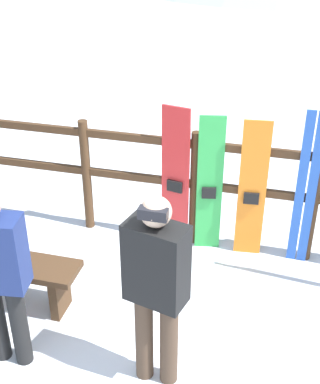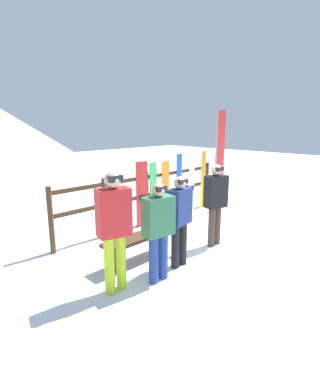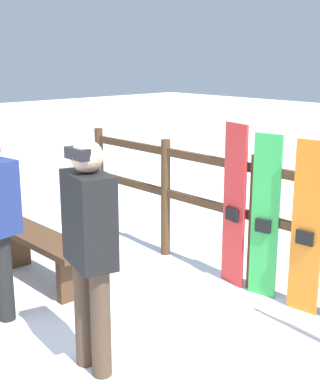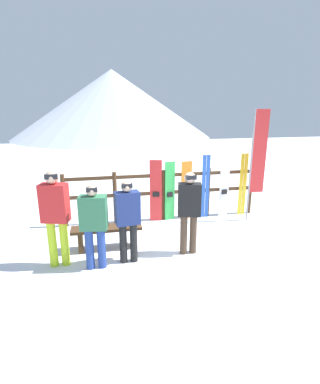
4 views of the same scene
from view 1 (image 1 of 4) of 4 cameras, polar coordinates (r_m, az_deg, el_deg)
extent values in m
plane|color=white|center=(4.47, -1.62, -18.77)|extent=(40.00, 40.00, 0.00)
cylinder|color=#4C331E|center=(5.82, -7.84, 1.69)|extent=(0.10, 0.10, 1.28)
cylinder|color=#4C331E|center=(5.52, 3.71, 0.25)|extent=(0.10, 0.10, 1.28)
cylinder|color=#4C331E|center=(5.46, 16.04, -1.29)|extent=(0.10, 0.10, 1.28)
cube|color=#4C331E|center=(5.49, 3.73, 0.84)|extent=(4.76, 0.05, 0.08)
cube|color=#4C331E|center=(5.29, 3.89, 5.09)|extent=(4.76, 0.05, 0.08)
cube|color=#4C331E|center=(4.99, -16.38, -7.21)|extent=(1.39, 0.36, 0.06)
cube|color=#4C331E|center=(4.92, -10.63, -10.51)|extent=(0.08, 0.29, 0.41)
cylinder|color=#4C3828|center=(4.18, -1.73, -15.22)|extent=(0.14, 0.14, 0.79)
cylinder|color=#4C3828|center=(4.14, 0.94, -15.69)|extent=(0.14, 0.14, 0.79)
cube|color=black|center=(3.69, -0.44, -7.69)|extent=(0.47, 0.33, 0.62)
sphere|color=#D8B293|center=(3.46, -0.47, -2.16)|extent=(0.21, 0.21, 0.21)
cube|color=black|center=(3.39, -0.75, -2.33)|extent=(0.19, 0.07, 0.07)
cylinder|color=black|center=(4.43, -14.77, -13.55)|extent=(0.14, 0.14, 0.75)
cube|color=red|center=(5.44, 1.64, 1.45)|extent=(0.30, 0.08, 1.55)
cube|color=black|center=(5.45, 1.57, 0.61)|extent=(0.17, 0.06, 0.12)
cube|color=green|center=(5.40, 5.32, 0.73)|extent=(0.26, 0.07, 1.49)
cube|color=black|center=(5.41, 5.23, -0.09)|extent=(0.15, 0.06, 0.12)
cube|color=orange|center=(5.36, 9.80, 0.15)|extent=(0.28, 0.05, 1.49)
cube|color=black|center=(5.37, 9.71, -0.68)|extent=(0.15, 0.05, 0.12)
cube|color=blue|center=(5.32, 14.75, 0.22)|extent=(0.09, 0.02, 1.63)
cube|color=blue|center=(5.33, 15.87, 0.08)|extent=(0.09, 0.02, 1.63)
camera|label=2|loc=(5.60, -76.13, -3.39)|focal=28.00mm
camera|label=3|loc=(2.51, 66.81, -19.56)|focal=50.00mm
camera|label=4|loc=(3.36, -111.40, -22.29)|focal=28.00mm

